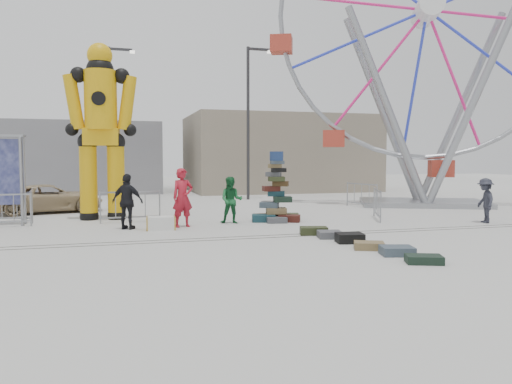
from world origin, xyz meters
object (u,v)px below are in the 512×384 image
object	(u,v)px
lamp_post_right	(250,115)
crash_test_dummy	(101,124)
lamp_post_left	(112,115)
steamer_trunk	(161,223)
parked_suv	(50,198)
barricade_wheel_back	(362,195)
pedestrian_red	(183,198)
ferris_wheel	(426,36)
barricade_dummy_a	(2,207)
pedestrian_green	(231,200)
pedestrian_black	(128,202)
pedestrian_grey	(485,200)
suitcase_tower	(276,202)
barricade_dummy_c	(131,206)
barricade_wheel_front	(377,204)

from	to	relation	value
lamp_post_right	crash_test_dummy	size ratio (longest dim) A/B	1.24
lamp_post_left	steamer_trunk	xyz separation A→B (m)	(1.43, -12.00, -4.28)
parked_suv	barricade_wheel_back	bearing A→B (deg)	-112.76
barricade_wheel_back	pedestrian_red	world-z (taller)	pedestrian_red
ferris_wheel	barricade_dummy_a	bearing A→B (deg)	-150.59
lamp_post_left	pedestrian_green	bearing A→B (deg)	-70.88
pedestrian_green	crash_test_dummy	bearing A→B (deg)	171.79
steamer_trunk	barricade_wheel_back	world-z (taller)	barricade_wheel_back
pedestrian_black	crash_test_dummy	bearing A→B (deg)	-45.32
pedestrian_grey	ferris_wheel	bearing A→B (deg)	-176.69
crash_test_dummy	pedestrian_red	xyz separation A→B (m)	(2.52, -2.75, -2.47)
pedestrian_red	pedestrian_green	bearing A→B (deg)	-0.10
suitcase_tower	barricade_dummy_a	bearing A→B (deg)	-175.43
suitcase_tower	pedestrian_black	bearing A→B (deg)	-156.13
barricade_dummy_a	pedestrian_black	size ratio (longest dim) A/B	1.15
pedestrian_black	pedestrian_grey	bearing A→B (deg)	-159.36
suitcase_tower	pedestrian_red	size ratio (longest dim) A/B	1.29
barricade_dummy_a	pedestrian_grey	distance (m)	16.48
suitcase_tower	pedestrian_grey	xyz separation A→B (m)	(6.77, -2.36, 0.08)
pedestrian_grey	barricade_wheel_back	bearing A→B (deg)	-146.07
lamp_post_right	barricade_dummy_c	xyz separation A→B (m)	(-6.41, -7.92, -3.93)
lamp_post_right	pedestrian_grey	xyz separation A→B (m)	(5.29, -11.34, -3.72)
barricade_dummy_c	barricade_wheel_back	xyz separation A→B (m)	(10.11, 2.44, 0.00)
barricade_dummy_c	barricade_wheel_front	bearing A→B (deg)	-14.13
crash_test_dummy	barricade_dummy_a	distance (m)	4.35
pedestrian_red	steamer_trunk	bearing A→B (deg)	-162.91
suitcase_tower	crash_test_dummy	world-z (taller)	crash_test_dummy
suitcase_tower	pedestrian_black	xyz separation A→B (m)	(-5.07, -0.65, 0.18)
pedestrian_red	parked_suv	bearing A→B (deg)	115.64
barricade_dummy_c	lamp_post_right	bearing A→B (deg)	47.43
lamp_post_left	parked_suv	distance (m)	7.44
ferris_wheel	crash_test_dummy	bearing A→B (deg)	-150.23
barricade_dummy_a	steamer_trunk	bearing A→B (deg)	-17.29
suitcase_tower	pedestrian_green	size ratio (longest dim) A/B	1.54
lamp_post_right	lamp_post_left	distance (m)	7.28
pedestrian_red	pedestrian_black	bearing A→B (deg)	168.95
parked_suv	steamer_trunk	bearing A→B (deg)	-163.29
barricade_dummy_c	pedestrian_grey	world-z (taller)	pedestrian_grey
suitcase_tower	pedestrian_grey	distance (m)	7.17
barricade_wheel_back	pedestrian_red	bearing A→B (deg)	-76.95
barricade_dummy_c	crash_test_dummy	bearing A→B (deg)	126.82
parked_suv	barricade_wheel_front	bearing A→B (deg)	-131.62
steamer_trunk	pedestrian_green	size ratio (longest dim) A/B	0.55
barricade_dummy_a	pedestrian_red	distance (m)	6.33
pedestrian_green	barricade_wheel_back	bearing A→B (deg)	49.24
suitcase_tower	steamer_trunk	distance (m)	4.24
barricade_wheel_front	barricade_wheel_back	distance (m)	4.31
lamp_post_left	barricade_dummy_c	distance (m)	10.68
ferris_wheel	pedestrian_red	world-z (taller)	ferris_wheel
barricade_wheel_back	crash_test_dummy	bearing A→B (deg)	-95.66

